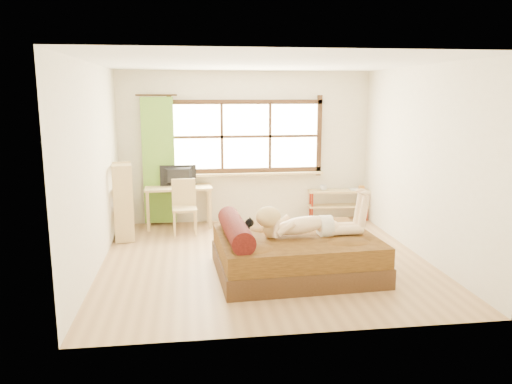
{
  "coord_description": "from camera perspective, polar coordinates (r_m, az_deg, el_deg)",
  "views": [
    {
      "loc": [
        -1.02,
        -6.66,
        2.31
      ],
      "look_at": [
        -0.09,
        0.2,
        0.94
      ],
      "focal_mm": 35.0,
      "sensor_mm": 36.0,
      "label": 1
    }
  ],
  "objects": [
    {
      "name": "wall_left",
      "position": [
        6.84,
        -17.99,
        2.61
      ],
      "size": [
        0.0,
        4.5,
        4.5
      ],
      "primitive_type": "plane",
      "rotation": [
        1.57,
        0.0,
        1.57
      ],
      "color": "silver",
      "rests_on": "floor"
    },
    {
      "name": "kitten",
      "position": [
        6.45,
        -1.86,
        -3.89
      ],
      "size": [
        0.31,
        0.14,
        0.24
      ],
      "primitive_type": null,
      "rotation": [
        0.0,
        0.0,
        0.05
      ],
      "color": "black",
      "rests_on": "bed"
    },
    {
      "name": "desk",
      "position": [
        8.78,
        -8.84,
        -0.0
      ],
      "size": [
        1.17,
        0.58,
        0.72
      ],
      "rotation": [
        0.0,
        0.0,
        0.04
      ],
      "color": "tan",
      "rests_on": "floor"
    },
    {
      "name": "bed",
      "position": [
        6.55,
        4.13,
        -6.91
      ],
      "size": [
        2.11,
        1.73,
        0.77
      ],
      "rotation": [
        0.0,
        0.0,
        0.05
      ],
      "color": "black",
      "rests_on": "floor"
    },
    {
      "name": "pipe_shelf",
      "position": [
        9.34,
        9.52,
        -0.68
      ],
      "size": [
        1.13,
        0.37,
        0.63
      ],
      "rotation": [
        0.0,
        0.0,
        -0.08
      ],
      "color": "tan",
      "rests_on": "floor"
    },
    {
      "name": "cup",
      "position": [
        9.22,
        7.7,
        0.47
      ],
      "size": [
        0.14,
        0.14,
        0.1
      ],
      "primitive_type": "imported",
      "rotation": [
        0.0,
        0.0,
        -0.08
      ],
      "color": "gray",
      "rests_on": "pipe_shelf"
    },
    {
      "name": "ceiling",
      "position": [
        6.75,
        1.04,
        14.53
      ],
      "size": [
        4.5,
        4.5,
        0.0
      ],
      "primitive_type": "plane",
      "rotation": [
        3.14,
        0.0,
        0.0
      ],
      "color": "white",
      "rests_on": "wall_back"
    },
    {
      "name": "floor",
      "position": [
        7.12,
        0.97,
        -7.7
      ],
      "size": [
        4.5,
        4.5,
        0.0
      ],
      "primitive_type": "plane",
      "color": "#9E754C",
      "rests_on": "ground"
    },
    {
      "name": "wall_right",
      "position": [
        7.48,
        18.33,
        3.28
      ],
      "size": [
        0.0,
        4.5,
        4.5
      ],
      "primitive_type": "plane",
      "rotation": [
        1.57,
        0.0,
        -1.57
      ],
      "color": "silver",
      "rests_on": "floor"
    },
    {
      "name": "monitor",
      "position": [
        8.78,
        -8.89,
        1.83
      ],
      "size": [
        0.63,
        0.11,
        0.36
      ],
      "primitive_type": "imported",
      "rotation": [
        0.0,
        0.0,
        3.19
      ],
      "color": "black",
      "rests_on": "desk"
    },
    {
      "name": "book",
      "position": [
        9.37,
        10.65,
        0.3
      ],
      "size": [
        0.19,
        0.25,
        0.02
      ],
      "primitive_type": "imported",
      "rotation": [
        0.0,
        0.0,
        -0.08
      ],
      "color": "gray",
      "rests_on": "pipe_shelf"
    },
    {
      "name": "woman",
      "position": [
        6.4,
        6.04,
        -2.37
      ],
      "size": [
        1.44,
        0.48,
        0.61
      ],
      "primitive_type": null,
      "rotation": [
        0.0,
        0.0,
        0.05
      ],
      "color": "beige",
      "rests_on": "bed"
    },
    {
      "name": "wall_back",
      "position": [
        9.02,
        -1.15,
        5.1
      ],
      "size": [
        4.5,
        0.0,
        4.5
      ],
      "primitive_type": "plane",
      "rotation": [
        1.57,
        0.0,
        0.0
      ],
      "color": "silver",
      "rests_on": "floor"
    },
    {
      "name": "chair",
      "position": [
        8.44,
        -8.2,
        -1.28
      ],
      "size": [
        0.42,
        0.42,
        0.9
      ],
      "rotation": [
        0.0,
        0.0,
        0.04
      ],
      "color": "tan",
      "rests_on": "floor"
    },
    {
      "name": "wall_front",
      "position": [
        4.63,
        5.2,
        -0.79
      ],
      "size": [
        4.5,
        0.0,
        4.5
      ],
      "primitive_type": "plane",
      "rotation": [
        -1.57,
        0.0,
        0.0
      ],
      "color": "silver",
      "rests_on": "floor"
    },
    {
      "name": "window",
      "position": [
        8.97,
        -1.14,
        6.09
      ],
      "size": [
        2.8,
        0.16,
        1.46
      ],
      "color": "#FFEDBF",
      "rests_on": "wall_back"
    },
    {
      "name": "bookshelf",
      "position": [
        8.21,
        -14.94,
        -1.06
      ],
      "size": [
        0.37,
        0.56,
        1.22
      ],
      "rotation": [
        0.0,
        0.0,
        0.14
      ],
      "color": "tan",
      "rests_on": "floor"
    },
    {
      "name": "curtain",
      "position": [
        8.88,
        -11.06,
        3.5
      ],
      "size": [
        0.55,
        0.1,
        2.2
      ],
      "primitive_type": "cube",
      "color": "#568624",
      "rests_on": "wall_back"
    }
  ]
}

